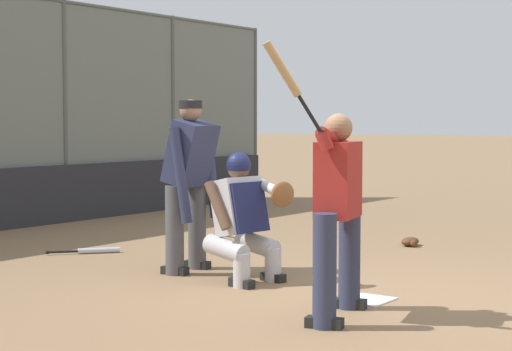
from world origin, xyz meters
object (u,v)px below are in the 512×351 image
object	(u,v)px
spare_bat_by_padding	(93,251)
umpire_home	(190,179)
catcher_behind_plate	(244,215)
fielding_glove_on_dirt	(411,242)
spare_bat_near_backstop	(233,235)
batter_at_plate	(337,207)

from	to	relation	value
spare_bat_by_padding	umpire_home	bearing A→B (deg)	-58.90
catcher_behind_plate	fielding_glove_on_dirt	xyz separation A→B (m)	(-3.10, 0.25, -0.59)
umpire_home	fielding_glove_on_dirt	xyz separation A→B (m)	(-2.98, 1.03, -0.89)
spare_bat_near_backstop	batter_at_plate	bearing A→B (deg)	156.71
spare_bat_near_backstop	fielding_glove_on_dirt	size ratio (longest dim) A/B	2.94
spare_bat_near_backstop	spare_bat_by_padding	distance (m)	2.10
umpire_home	spare_bat_near_backstop	distance (m)	2.78
spare_bat_near_backstop	fielding_glove_on_dirt	distance (m)	2.35
fielding_glove_on_dirt	batter_at_plate	bearing A→B (deg)	17.57
catcher_behind_plate	fielding_glove_on_dirt	world-z (taller)	catcher_behind_plate
catcher_behind_plate	spare_bat_near_backstop	bearing A→B (deg)	-132.15
batter_at_plate	spare_bat_near_backstop	size ratio (longest dim) A/B	2.43
umpire_home	spare_bat_near_backstop	world-z (taller)	umpire_home
umpire_home	spare_bat_by_padding	size ratio (longest dim) A/B	2.60
batter_at_plate	spare_bat_near_backstop	bearing A→B (deg)	-147.46
catcher_behind_plate	fielding_glove_on_dirt	bearing A→B (deg)	-176.35
catcher_behind_plate	spare_bat_by_padding	world-z (taller)	catcher_behind_plate
batter_at_plate	spare_bat_by_padding	xyz separation A→B (m)	(-1.16, -3.96, -0.84)
catcher_behind_plate	umpire_home	xyz separation A→B (m)	(-0.11, -0.78, 0.30)
catcher_behind_plate	fielding_glove_on_dirt	distance (m)	3.16
batter_at_plate	umpire_home	bearing A→B (deg)	-126.47
umpire_home	batter_at_plate	bearing A→B (deg)	61.60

